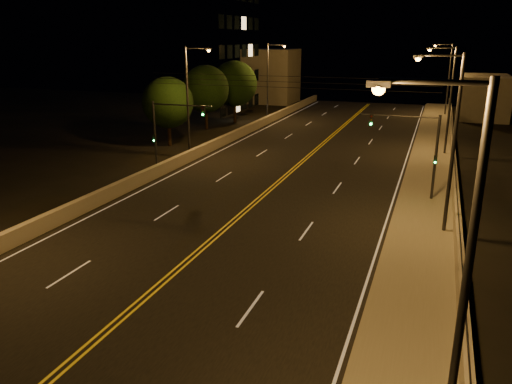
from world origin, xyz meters
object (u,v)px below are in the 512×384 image
(tree_0, at_px, (168,103))
(tree_1, at_px, (206,89))
(streetlight_0, at_px, (455,269))
(streetlight_2, at_px, (448,95))
(streetlight_1, at_px, (450,135))
(traffic_signal_right, at_px, (420,147))
(traffic_signal_left, at_px, (166,129))
(streetlight_3, at_px, (447,75))
(tree_2, at_px, (234,84))
(streetlight_5, at_px, (190,95))
(streetlight_6, at_px, (270,77))
(building_tower, at_px, (157,10))

(tree_0, xyz_separation_m, tree_1, (-0.65, 10.05, 0.39))
(streetlight_0, bearing_deg, streetlight_2, 90.00)
(tree_1, bearing_deg, streetlight_2, -11.90)
(streetlight_2, bearing_deg, tree_0, -170.31)
(streetlight_1, xyz_separation_m, traffic_signal_right, (-1.57, 5.75, -1.90))
(streetlight_0, bearing_deg, streetlight_1, 90.00)
(streetlight_2, distance_m, tree_1, 27.22)
(streetlight_2, height_order, traffic_signal_left, streetlight_2)
(streetlight_0, xyz_separation_m, tree_0, (-25.98, 32.90, -1.28))
(streetlight_3, distance_m, tree_2, 29.33)
(streetlight_2, relative_size, tree_2, 1.26)
(streetlight_5, bearing_deg, streetlight_1, -29.57)
(streetlight_1, distance_m, streetlight_3, 46.64)
(streetlight_1, distance_m, traffic_signal_left, 21.19)
(streetlight_1, height_order, streetlight_6, same)
(traffic_signal_left, bearing_deg, traffic_signal_right, 0.00)
(tree_0, bearing_deg, streetlight_0, -51.71)
(streetlight_0, distance_m, streetlight_1, 16.85)
(traffic_signal_right, bearing_deg, building_tower, 141.55)
(streetlight_1, height_order, traffic_signal_left, streetlight_1)
(streetlight_2, height_order, streetlight_3, same)
(streetlight_2, distance_m, traffic_signal_right, 14.94)
(tree_1, relative_size, tree_2, 0.96)
(streetlight_3, xyz_separation_m, building_tower, (-37.38, -12.45, 8.41))
(streetlight_0, height_order, streetlight_2, same)
(traffic_signal_right, height_order, tree_2, tree_2)
(streetlight_6, distance_m, traffic_signal_left, 28.73)
(streetlight_1, height_order, tree_1, streetlight_1)
(streetlight_0, xyz_separation_m, tree_1, (-26.62, 42.95, -0.89))
(tree_0, height_order, tree_1, tree_1)
(tree_0, bearing_deg, streetlight_3, 49.66)
(streetlight_2, relative_size, tree_0, 1.42)
(traffic_signal_right, bearing_deg, streetlight_0, -86.04)
(tree_0, bearing_deg, traffic_signal_left, -61.17)
(streetlight_5, relative_size, tree_2, 1.26)
(streetlight_2, bearing_deg, streetlight_3, 90.00)
(streetlight_1, bearing_deg, tree_1, 135.57)
(traffic_signal_right, distance_m, building_tower, 46.88)
(streetlight_1, distance_m, streetlight_6, 40.54)
(streetlight_1, distance_m, streetlight_2, 20.48)
(tree_1, bearing_deg, traffic_signal_left, -72.75)
(streetlight_2, distance_m, streetlight_6, 25.58)
(streetlight_2, xyz_separation_m, streetlight_5, (-21.47, -8.30, 0.00))
(streetlight_1, xyz_separation_m, tree_0, (-25.98, 16.05, -1.28))
(streetlight_3, distance_m, traffic_signal_left, 45.69)
(streetlight_0, relative_size, streetlight_3, 1.00)
(streetlight_0, height_order, building_tower, building_tower)
(streetlight_2, bearing_deg, tree_1, 168.10)
(streetlight_0, height_order, tree_1, streetlight_0)
(traffic_signal_right, height_order, tree_1, tree_1)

